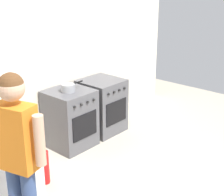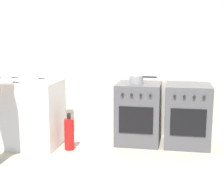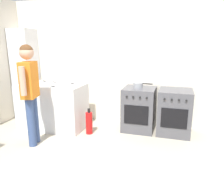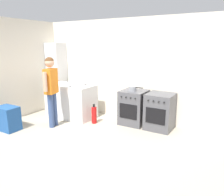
{
  "view_description": "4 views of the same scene",
  "coord_description": "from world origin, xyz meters",
  "px_view_note": "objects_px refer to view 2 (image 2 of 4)",
  "views": [
    {
      "loc": [
        -2.68,
        -1.88,
        2.41
      ],
      "look_at": [
        0.21,
        0.65,
        1.0
      ],
      "focal_mm": 55.0,
      "sensor_mm": 36.0,
      "label": 1
    },
    {
      "loc": [
        0.83,
        -3.11,
        1.55
      ],
      "look_at": [
        0.11,
        0.84,
        0.77
      ],
      "focal_mm": 55.0,
      "sensor_mm": 36.0,
      "label": 2
    },
    {
      "loc": [
        1.01,
        -2.53,
        1.7
      ],
      "look_at": [
        -0.01,
        0.9,
        0.79
      ],
      "focal_mm": 35.0,
      "sensor_mm": 36.0,
      "label": 3
    },
    {
      "loc": [
        2.55,
        -3.19,
        1.97
      ],
      "look_at": [
        0.22,
        0.75,
        0.83
      ],
      "focal_mm": 35.0,
      "sensor_mm": 36.0,
      "label": 4
    }
  ],
  "objects_px": {
    "knife_utility": "(46,79)",
    "knife_paring": "(18,82)",
    "oven_left": "(138,113)",
    "pot": "(137,79)",
    "fire_extinguisher": "(69,134)",
    "oven_right": "(187,115)",
    "knife_bread": "(4,78)",
    "knife_carving": "(20,78)"
  },
  "relations": [
    {
      "from": "knife_paring",
      "to": "fire_extinguisher",
      "type": "bearing_deg",
      "value": 8.75
    },
    {
      "from": "oven_right",
      "to": "knife_carving",
      "type": "bearing_deg",
      "value": -175.47
    },
    {
      "from": "knife_carving",
      "to": "fire_extinguisher",
      "type": "distance_m",
      "value": 1.09
    },
    {
      "from": "knife_bread",
      "to": "knife_paring",
      "type": "bearing_deg",
      "value": -44.09
    },
    {
      "from": "knife_carving",
      "to": "knife_utility",
      "type": "bearing_deg",
      "value": -1.46
    },
    {
      "from": "knife_paring",
      "to": "fire_extinguisher",
      "type": "xyz_separation_m",
      "value": [
        0.64,
        0.1,
        -0.69
      ]
    },
    {
      "from": "pot",
      "to": "knife_utility",
      "type": "xyz_separation_m",
      "value": [
        -1.26,
        -0.17,
        -0.0
      ]
    },
    {
      "from": "oven_right",
      "to": "oven_left",
      "type": "bearing_deg",
      "value": -180.0
    },
    {
      "from": "oven_left",
      "to": "knife_bread",
      "type": "bearing_deg",
      "value": -174.64
    },
    {
      "from": "oven_right",
      "to": "fire_extinguisher",
      "type": "xyz_separation_m",
      "value": [
        -1.55,
        -0.48,
        -0.21
      ]
    },
    {
      "from": "oven_right",
      "to": "knife_utility",
      "type": "bearing_deg",
      "value": -174.3
    },
    {
      "from": "knife_bread",
      "to": "pot",
      "type": "bearing_deg",
      "value": 4.74
    },
    {
      "from": "fire_extinguisher",
      "to": "oven_right",
      "type": "bearing_deg",
      "value": 17.17
    },
    {
      "from": "oven_right",
      "to": "knife_paring",
      "type": "distance_m",
      "value": 2.32
    },
    {
      "from": "knife_carving",
      "to": "knife_paring",
      "type": "distance_m",
      "value": 0.42
    },
    {
      "from": "oven_right",
      "to": "pot",
      "type": "bearing_deg",
      "value": -178.13
    },
    {
      "from": "knife_carving",
      "to": "knife_utility",
      "type": "relative_size",
      "value": 1.31
    },
    {
      "from": "knife_paring",
      "to": "fire_extinguisher",
      "type": "distance_m",
      "value": 0.95
    },
    {
      "from": "pot",
      "to": "knife_bread",
      "type": "relative_size",
      "value": 1.16
    },
    {
      "from": "pot",
      "to": "fire_extinguisher",
      "type": "relative_size",
      "value": 0.75
    },
    {
      "from": "oven_right",
      "to": "knife_utility",
      "type": "distance_m",
      "value": 2.03
    },
    {
      "from": "oven_right",
      "to": "pot",
      "type": "relative_size",
      "value": 2.28
    },
    {
      "from": "oven_left",
      "to": "knife_utility",
      "type": "distance_m",
      "value": 1.38
    },
    {
      "from": "pot",
      "to": "knife_bread",
      "type": "bearing_deg",
      "value": -175.26
    },
    {
      "from": "oven_left",
      "to": "knife_utility",
      "type": "relative_size",
      "value": 3.4
    },
    {
      "from": "knife_utility",
      "to": "knife_paring",
      "type": "relative_size",
      "value": 1.2
    },
    {
      "from": "oven_left",
      "to": "knife_paring",
      "type": "height_order",
      "value": "knife_paring"
    },
    {
      "from": "knife_carving",
      "to": "knife_utility",
      "type": "distance_m",
      "value": 0.38
    },
    {
      "from": "oven_left",
      "to": "knife_carving",
      "type": "relative_size",
      "value": 2.59
    },
    {
      "from": "knife_bread",
      "to": "fire_extinguisher",
      "type": "relative_size",
      "value": 0.64
    },
    {
      "from": "knife_bread",
      "to": "knife_utility",
      "type": "bearing_deg",
      "value": -1.37
    },
    {
      "from": "pot",
      "to": "oven_right",
      "type": "bearing_deg",
      "value": 1.87
    },
    {
      "from": "knife_carving",
      "to": "oven_right",
      "type": "bearing_deg",
      "value": 4.53
    },
    {
      "from": "knife_utility",
      "to": "knife_paring",
      "type": "bearing_deg",
      "value": -121.16
    },
    {
      "from": "knife_paring",
      "to": "pot",
      "type": "bearing_deg",
      "value": 20.45
    },
    {
      "from": "knife_utility",
      "to": "fire_extinguisher",
      "type": "distance_m",
      "value": 0.85
    },
    {
      "from": "knife_utility",
      "to": "knife_paring",
      "type": "xyz_separation_m",
      "value": [
        -0.23,
        -0.38,
        0.0
      ]
    },
    {
      "from": "oven_right",
      "to": "knife_paring",
      "type": "height_order",
      "value": "knife_paring"
    },
    {
      "from": "oven_right",
      "to": "knife_carving",
      "type": "xyz_separation_m",
      "value": [
        -2.34,
        -0.19,
        0.48
      ]
    },
    {
      "from": "pot",
      "to": "fire_extinguisher",
      "type": "bearing_deg",
      "value": -151.62
    },
    {
      "from": "pot",
      "to": "knife_utility",
      "type": "relative_size",
      "value": 1.49
    },
    {
      "from": "oven_right",
      "to": "fire_extinguisher",
      "type": "bearing_deg",
      "value": -162.83
    }
  ]
}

